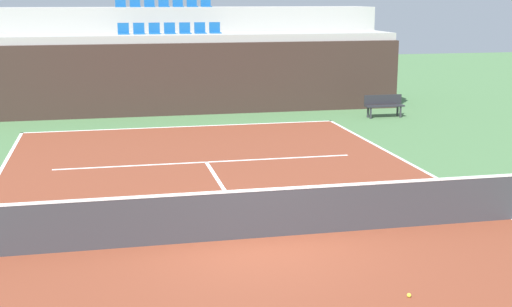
{
  "coord_description": "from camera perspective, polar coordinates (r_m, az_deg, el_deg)",
  "views": [
    {
      "loc": [
        -2.7,
        -12.39,
        4.51
      ],
      "look_at": [
        0.45,
        2.0,
        1.2
      ],
      "focal_mm": 49.28,
      "sensor_mm": 36.0,
      "label": 1
    }
  ],
  "objects": [
    {
      "name": "tennis_net",
      "position": [
        13.3,
        -0.06,
        -4.85
      ],
      "size": [
        11.08,
        0.08,
        1.07
      ],
      "color": "black",
      "rests_on": "court_surface"
    },
    {
      "name": "player_bench",
      "position": [
        27.12,
        10.34,
        3.97
      ],
      "size": [
        1.5,
        0.4,
        0.85
      ],
      "color": "#232328",
      "rests_on": "ground_plane"
    },
    {
      "name": "stands_tier_upper",
      "position": [
        30.91,
        -7.36,
        7.95
      ],
      "size": [
        18.19,
        2.4,
        4.05
      ],
      "primitive_type": "cube",
      "color": "#9E9E99",
      "rests_on": "ground_plane"
    },
    {
      "name": "seating_row_lower",
      "position": [
        28.55,
        -7.01,
        9.88
      ],
      "size": [
        4.08,
        0.44,
        0.44
      ],
      "color": "#145193",
      "rests_on": "stands_tier_lower"
    },
    {
      "name": "seating_row_upper",
      "position": [
        30.91,
        -7.49,
        11.93
      ],
      "size": [
        4.08,
        0.44,
        0.44
      ],
      "color": "#145193",
      "rests_on": "stands_tier_upper"
    },
    {
      "name": "court_surface",
      "position": [
        13.46,
        -0.06,
        -6.89
      ],
      "size": [
        11.0,
        24.0,
        0.01
      ],
      "primitive_type": "cube",
      "color": "brown",
      "rests_on": "ground_plane"
    },
    {
      "name": "centre_service_line",
      "position": [
        16.45,
        -2.43,
        -3.22
      ],
      "size": [
        0.1,
        6.4,
        0.0
      ],
      "primitive_type": "cube",
      "color": "white",
      "rests_on": "court_surface"
    },
    {
      "name": "tennis_ball_1",
      "position": [
        11.19,
        12.32,
        -11.17
      ],
      "size": [
        0.07,
        0.07,
        0.07
      ],
      "primitive_type": "sphere",
      "color": "#CCE033",
      "rests_on": "court_surface"
    },
    {
      "name": "back_wall",
      "position": [
        27.26,
        -6.61,
        5.98
      ],
      "size": [
        18.19,
        0.3,
        2.75
      ],
      "primitive_type": "cube",
      "color": "#33231E",
      "rests_on": "ground_plane"
    },
    {
      "name": "service_line_far",
      "position": [
        19.51,
        -4.06,
        -0.7
      ],
      "size": [
        8.26,
        0.1,
        0.0
      ],
      "primitive_type": "cube",
      "color": "white",
      "rests_on": "court_surface"
    },
    {
      "name": "ground_plane",
      "position": [
        13.46,
        -0.06,
        -6.91
      ],
      "size": [
        80.0,
        80.0,
        0.0
      ],
      "primitive_type": "plane",
      "color": "#477042"
    },
    {
      "name": "stands_tier_lower",
      "position": [
        28.58,
        -6.9,
        6.57
      ],
      "size": [
        18.19,
        2.4,
        3.05
      ],
      "primitive_type": "cube",
      "color": "#9E9E99",
      "rests_on": "ground_plane"
    },
    {
      "name": "baseline_far",
      "position": [
        24.9,
        -5.92,
        2.18
      ],
      "size": [
        11.0,
        0.1,
        0.0
      ],
      "primitive_type": "cube",
      "color": "white",
      "rests_on": "court_surface"
    }
  ]
}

